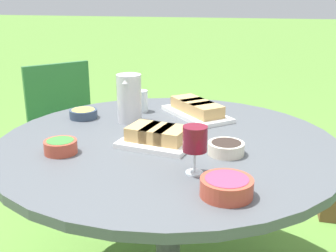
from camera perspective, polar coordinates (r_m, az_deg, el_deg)
name	(u,v)px	position (r m, az deg, el deg)	size (l,w,h in m)	color
dining_table	(168,161)	(1.79, 0.00, -4.71)	(1.42, 1.42, 0.75)	#4C4C51
chair_near_right	(66,121)	(2.84, -13.59, 0.63)	(0.61, 0.61, 0.89)	#2D6B38
water_pitcher	(129,98)	(1.97, -5.28, 3.76)	(0.12, 0.11, 0.23)	silver
wine_glass	(195,140)	(1.40, 3.67, -1.92)	(0.08, 0.08, 0.17)	silver
platter_bread_main	(197,109)	(2.08, 3.90, 2.28)	(0.41, 0.39, 0.08)	white
platter_charcuterie	(157,136)	(1.69, -1.45, -1.43)	(0.27, 0.32, 0.07)	white
bowl_fries	(83,113)	(2.08, -11.39, 1.71)	(0.13, 0.13, 0.04)	#334256
bowl_salad	(61,146)	(1.66, -14.35, -2.63)	(0.13, 0.13, 0.05)	#B74733
bowl_olives	(226,148)	(1.61, 7.87, -2.91)	(0.14, 0.14, 0.05)	beige
bowl_dip_red	(227,186)	(1.29, 7.94, -8.07)	(0.16, 0.16, 0.06)	#B74733
cup_water_near	(141,101)	(2.15, -3.68, 3.39)	(0.07, 0.07, 0.11)	silver
handbag	(330,193)	(2.87, 21.09, -8.47)	(0.30, 0.14, 0.37)	brown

